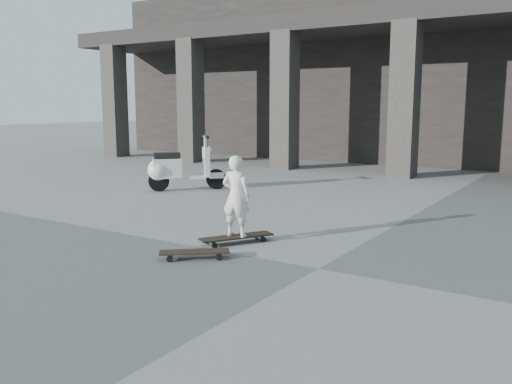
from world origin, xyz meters
The scene contains 5 objects.
ground centered at (0.00, 0.00, 0.00)m, with size 90.00×90.00×0.00m, color #525350.
longboard centered at (-1.48, 0.44, 0.08)m, with size 0.75×1.02×0.10m.
skateboard_spare centered at (-1.47, -0.47, 0.08)m, with size 0.80×0.72×0.10m.
child centered at (-1.48, 0.44, 0.66)m, with size 0.41×0.27×1.12m, color silver.
scooter centered at (-5.29, 3.49, 0.48)m, with size 1.30×1.39×1.22m.
Camera 1 is at (2.69, -5.51, 1.89)m, focal length 38.00 mm.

